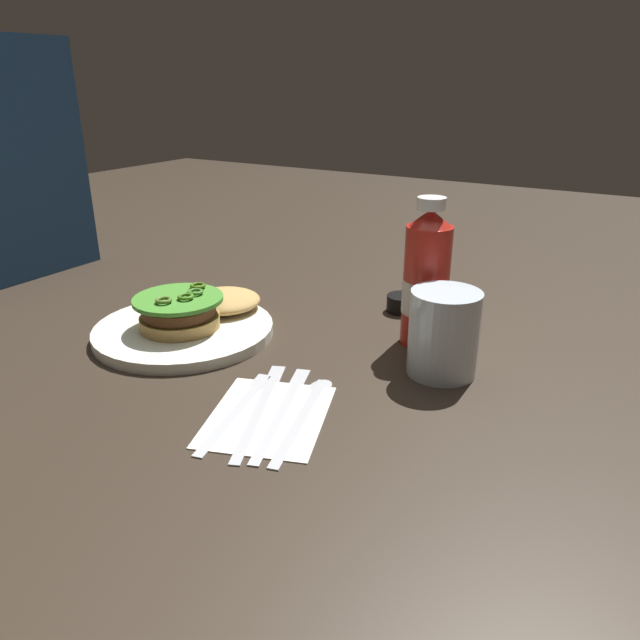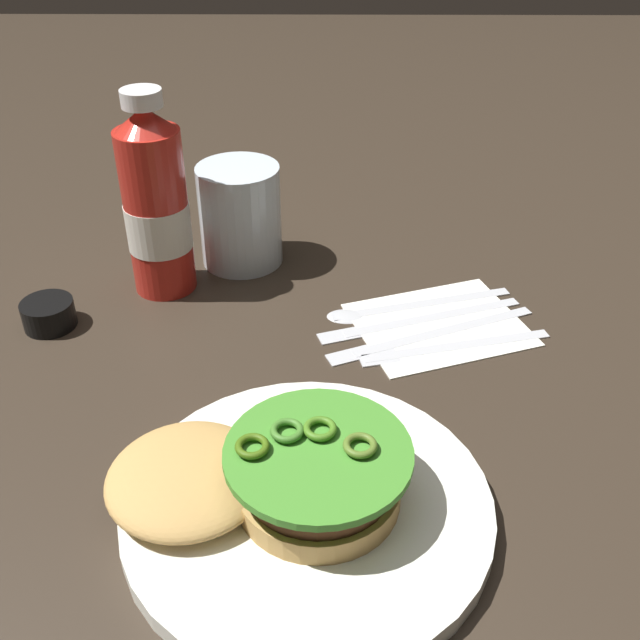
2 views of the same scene
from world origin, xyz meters
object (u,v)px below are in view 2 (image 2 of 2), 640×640
Objects in this scene: water_glass at (240,215)px; fork_utensil at (438,346)px; spoon_utensil at (395,305)px; butter_knife at (409,319)px; burger_sandwich at (269,475)px; steak_knife at (420,334)px; condiment_cup at (49,314)px; napkin at (439,324)px; ketchup_bottle at (156,206)px; dinner_plate at (308,507)px.

water_glass is 0.59× the size of fork_utensil.
butter_knife is (-0.01, 0.02, 0.00)m from spoon_utensil.
burger_sandwich reaches higher than steak_knife.
burger_sandwich reaches higher than condiment_cup.
water_glass is 0.24m from steak_knife.
water_glass is 0.22m from butter_knife.
butter_knife is at bearing -61.56° from fork_utensil.
napkin is at bearing -98.21° from fork_utensil.
condiment_cup reaches higher than fork_utensil.
steak_knife is (-0.35, 0.02, -0.01)m from condiment_cup.
burger_sandwich is 1.12× the size of spoon_utensil.
fork_utensil is at bearing 157.75° from ketchup_bottle.
dinner_plate is 0.23m from fork_utensil.
water_glass is 0.22m from condiment_cup.
condiment_cup is at bearing 5.33° from spoon_utensil.
butter_knife and steak_knife have the same top height.
ketchup_bottle is 0.30m from fork_utensil.
napkin is 0.04m from fork_utensil.
condiment_cup is at bearing -42.53° from dinner_plate.
water_glass is 0.26m from fork_utensil.
fork_utensil is (-0.01, 0.02, -0.00)m from steak_knife.
napkin is (-0.15, -0.23, -0.03)m from burger_sandwich.
spoon_utensil is at bearing -174.67° from condiment_cup.
condiment_cup reaches higher than napkin.
fork_utensil is at bearing -120.53° from dinner_plate.
water_glass is (-0.07, -0.06, -0.04)m from ketchup_bottle.
napkin is (-0.12, -0.24, -0.01)m from dinner_plate.
condiment_cup is at bearing 36.81° from water_glass.
condiment_cup is at bearing -3.04° from steak_knife.
water_glass is at bearing -31.57° from spoon_utensil.
spoon_utensil is 0.92× the size of steak_knife.
burger_sandwich is 1.35× the size of napkin.
napkin is 0.83× the size of spoon_utensil.
water_glass is at bearing -143.50° from ketchup_bottle.
steak_knife is at bearing 112.07° from spoon_utensil.
ketchup_bottle is at bearing -67.02° from burger_sandwich.
dinner_plate is at bearing 73.02° from spoon_utensil.
dinner_plate is 1.41× the size of fork_utensil.
condiment_cup is (0.25, -0.23, 0.01)m from dinner_plate.
water_glass is at bearing -32.07° from napkin.
burger_sandwich is 0.32m from condiment_cup.
ketchup_bottle reaches higher than water_glass.
spoon_utensil is (-0.08, -0.26, -0.00)m from dinner_plate.
butter_knife is (-0.35, -0.01, -0.01)m from condiment_cup.
burger_sandwich reaches higher than fork_utensil.
napkin is at bearing 147.93° from water_glass.
steak_knife is 1.12× the size of fork_utensil.
ketchup_bottle is at bearing -20.01° from steak_knife.
steak_knife is (0.02, 0.02, 0.00)m from napkin.
dinner_plate is at bearing 137.47° from condiment_cup.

